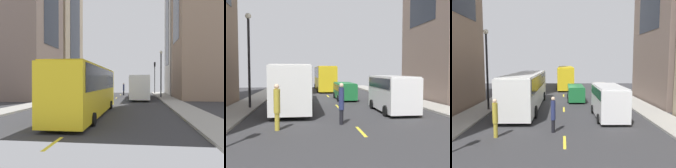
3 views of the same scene
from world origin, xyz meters
The scene contains 15 objects.
ground_plane centered at (0.00, 0.00, 0.00)m, with size 41.52×41.52×0.00m, color #333335.
sidewalk_west centered at (-7.56, 0.00, 0.07)m, with size 2.40×44.00×0.15m, color #9E9B93.
sidewalk_east centered at (7.56, 0.00, 0.07)m, with size 2.40×44.00×0.15m, color #9E9B93.
lane_stripe_1 centered at (0.00, -12.60, 0.01)m, with size 0.16×2.00×0.01m, color yellow.
lane_stripe_2 centered at (0.00, -4.20, 0.01)m, with size 0.16×2.00×0.01m, color yellow.
lane_stripe_3 centered at (0.00, 4.20, 0.01)m, with size 0.16×2.00×0.01m, color yellow.
lane_stripe_4 centered at (0.00, 12.60, 0.01)m, with size 0.16×2.00×0.01m, color yellow.
lane_stripe_5 centered at (0.00, 21.00, 0.01)m, with size 0.16×2.00×0.01m, color yellow.
city_bus_white centered at (-3.54, -3.42, 2.01)m, with size 2.80×12.89×3.35m.
streetcar_yellow centered at (0.34, 13.45, 2.12)m, with size 2.70×12.47×3.59m.
delivery_van_white centered at (3.51, -7.35, 1.51)m, with size 2.25×5.18×2.58m.
car_green_0 centered at (1.38, 0.59, 1.02)m, with size 1.91×4.76×1.72m.
pedestrian_waiting_curb centered at (-4.05, -11.80, 1.25)m, with size 0.32×0.32×2.31m.
pedestrian_crossing_mid centered at (-0.71, -10.90, 1.23)m, with size 0.30×0.30×2.27m.
streetlamp_near centered at (-6.85, -4.71, 4.51)m, with size 0.44×0.44×7.13m.
Camera 3 is at (-0.10, -24.43, 4.45)m, focal length 35.37 mm.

